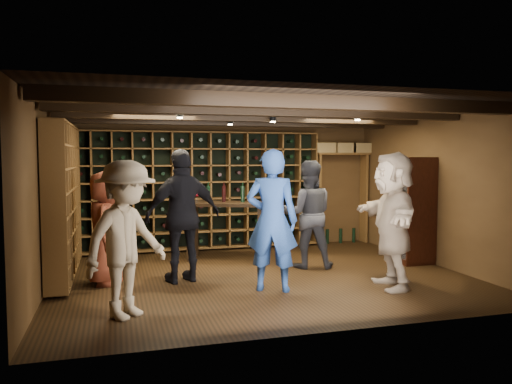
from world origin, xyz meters
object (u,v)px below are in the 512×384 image
object	(u,v)px
man_grey_suit	(308,214)
guest_beige	(392,220)
guest_red_floral	(106,228)
guest_khaki	(126,239)
display_cabinet	(413,212)
man_blue_shirt	(272,220)
guest_woman_black	(183,216)
tasting_table	(226,210)

from	to	relation	value
man_grey_suit	guest_beige	bearing A→B (deg)	128.60
guest_red_floral	guest_beige	bearing A→B (deg)	-98.95
guest_red_floral	guest_khaki	bearing A→B (deg)	-161.84
guest_beige	display_cabinet	bearing A→B (deg)	149.20
display_cabinet	man_blue_shirt	distance (m)	2.99
display_cabinet	guest_beige	xyz separation A→B (m)	(-1.19, -1.31, 0.07)
display_cabinet	man_blue_shirt	bearing A→B (deg)	-160.16
guest_khaki	guest_beige	size ratio (longest dim) A/B	0.94
display_cabinet	man_grey_suit	world-z (taller)	display_cabinet
display_cabinet	guest_woman_black	distance (m)	3.89
guest_woman_black	guest_beige	world-z (taller)	guest_woman_black
man_blue_shirt	guest_khaki	bearing A→B (deg)	43.09
man_grey_suit	guest_khaki	size ratio (longest dim) A/B	0.99
guest_woman_black	tasting_table	distance (m)	1.68
display_cabinet	guest_beige	world-z (taller)	guest_beige
guest_khaki	man_blue_shirt	bearing A→B (deg)	-24.18
guest_khaki	display_cabinet	bearing A→B (deg)	-23.27
guest_woman_black	guest_khaki	bearing A→B (deg)	45.34
guest_red_floral	tasting_table	size ratio (longest dim) A/B	1.07
man_blue_shirt	guest_red_floral	distance (m)	2.34
man_blue_shirt	man_grey_suit	size ratio (longest dim) A/B	1.09
guest_red_floral	guest_khaki	world-z (taller)	guest_khaki
man_grey_suit	tasting_table	size ratio (longest dim) A/B	1.17
guest_woman_black	guest_khaki	xyz separation A→B (m)	(-0.82, -1.41, -0.07)
guest_beige	tasting_table	xyz separation A→B (m)	(-1.76, 2.47, -0.06)
display_cabinet	tasting_table	world-z (taller)	display_cabinet
man_blue_shirt	guest_red_floral	size ratio (longest dim) A/B	1.19
man_blue_shirt	guest_woman_black	distance (m)	1.33
guest_woman_black	guest_beige	bearing A→B (deg)	143.54
guest_red_floral	guest_beige	world-z (taller)	guest_beige
guest_red_floral	man_blue_shirt	bearing A→B (deg)	-104.73
man_grey_suit	guest_khaki	xyz separation A→B (m)	(-2.88, -1.81, 0.01)
man_grey_suit	guest_red_floral	world-z (taller)	man_grey_suit
guest_beige	tasting_table	distance (m)	3.04
display_cabinet	tasting_table	size ratio (longest dim) A/B	1.19
guest_beige	tasting_table	size ratio (longest dim) A/B	1.26
tasting_table	guest_woman_black	bearing A→B (deg)	-101.71
man_grey_suit	guest_beige	size ratio (longest dim) A/B	0.93
display_cabinet	guest_beige	size ratio (longest dim) A/B	0.94
man_blue_shirt	display_cabinet	bearing A→B (deg)	-135.40
display_cabinet	tasting_table	xyz separation A→B (m)	(-2.95, 1.17, 0.01)
guest_beige	tasting_table	world-z (taller)	guest_beige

